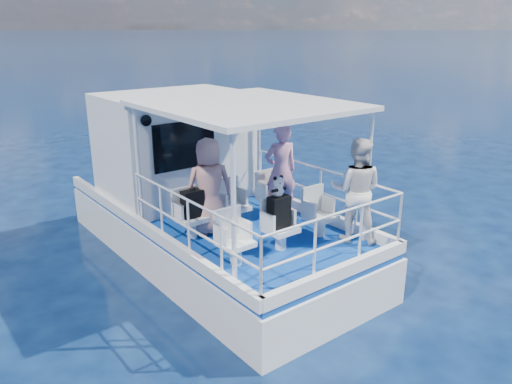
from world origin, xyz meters
TOP-DOWN VIEW (x-y plane):
  - ground at (0.00, 0.00)m, footprint 2000.00×2000.00m
  - hull at (0.00, 1.00)m, footprint 3.00×7.00m
  - deck at (0.00, 1.00)m, footprint 2.90×6.90m
  - cabin at (0.00, 2.30)m, footprint 2.85×2.00m
  - canopy at (0.00, -0.20)m, footprint 3.00×3.20m
  - canopy_posts at (0.00, -0.25)m, footprint 2.77×2.97m
  - railings at (0.00, -0.58)m, footprint 2.84×3.59m
  - seat_port_fwd at (-0.90, 0.20)m, footprint 0.48×0.46m
  - seat_center_fwd at (0.00, 0.20)m, footprint 0.48×0.46m
  - seat_stbd_fwd at (0.90, 0.20)m, footprint 0.48×0.46m
  - seat_port_aft at (-0.90, -1.10)m, footprint 0.48×0.46m
  - seat_center_aft at (0.00, -1.10)m, footprint 0.48×0.46m
  - seat_stbd_aft at (0.90, -1.10)m, footprint 0.48×0.46m
  - passenger_port_fwd at (-0.54, 0.17)m, footprint 0.75×0.63m
  - passenger_stbd_fwd at (0.98, 0.07)m, footprint 0.74×0.59m
  - passenger_stbd_aft at (1.22, -1.58)m, footprint 1.05×1.09m
  - backpack_port at (-0.88, 0.18)m, footprint 0.36×0.20m
  - backpack_center at (-0.03, -1.09)m, footprint 0.35×0.20m
  - compact_camera at (-0.89, 0.16)m, footprint 0.09×0.05m
  - panda at (-0.04, -1.07)m, footprint 0.22×0.18m

SIDE VIEW (x-z plane):
  - ground at x=0.00m, z-range 0.00..0.00m
  - hull at x=0.00m, z-range -0.80..0.80m
  - deck at x=0.00m, z-range 0.80..0.90m
  - seat_port_fwd at x=-0.90m, z-range 0.90..1.28m
  - seat_center_fwd at x=0.00m, z-range 0.90..1.28m
  - seat_stbd_fwd at x=0.90m, z-range 0.90..1.28m
  - seat_port_aft at x=-0.90m, z-range 0.90..1.28m
  - seat_center_aft at x=0.00m, z-range 0.90..1.28m
  - seat_stbd_aft at x=0.90m, z-range 0.90..1.28m
  - railings at x=0.00m, z-range 0.90..1.90m
  - backpack_port at x=-0.88m, z-range 1.28..1.75m
  - backpack_center at x=-0.03m, z-range 1.28..1.81m
  - passenger_port_fwd at x=-0.54m, z-range 0.90..2.60m
  - compact_camera at x=-0.89m, z-range 1.75..1.81m
  - passenger_stbd_aft at x=1.22m, z-range 0.90..2.67m
  - passenger_stbd_fwd at x=0.98m, z-range 0.90..2.69m
  - panda at x=-0.04m, z-range 1.81..2.14m
  - cabin at x=0.00m, z-range 0.90..3.10m
  - canopy_posts at x=0.00m, z-range 0.90..3.10m
  - canopy at x=0.00m, z-range 3.10..3.18m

